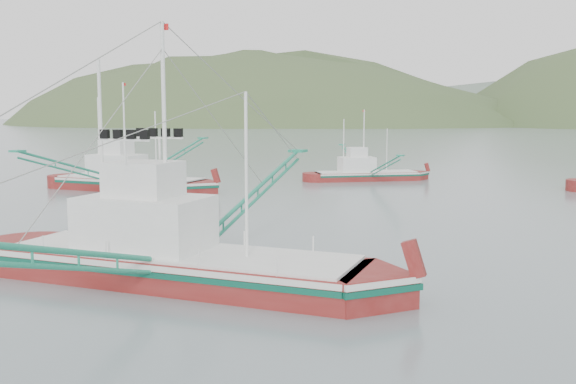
% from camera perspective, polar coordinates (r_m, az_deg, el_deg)
% --- Properties ---
extents(ground, '(1200.00, 1200.00, 0.00)m').
position_cam_1_polar(ground, '(31.40, -4.34, -7.05)').
color(ground, slate).
rests_on(ground, ground).
extents(main_boat, '(17.19, 30.92, 12.51)m').
position_cam_1_polar(main_boat, '(29.45, -10.23, -4.52)').
color(main_boat, maroon).
rests_on(main_boat, ground).
extents(bg_boat_left, '(15.55, 28.18, 11.40)m').
position_cam_1_polar(bg_boat_left, '(65.19, -14.03, 1.51)').
color(bg_boat_left, maroon).
rests_on(bg_boat_left, ground).
extents(bg_boat_far, '(15.16, 19.23, 8.61)m').
position_cam_1_polar(bg_boat_far, '(73.21, 6.96, 2.46)').
color(bg_boat_far, maroon).
rests_on(bg_boat_far, ground).
extents(headland_left, '(448.00, 308.00, 210.00)m').
position_cam_1_polar(headland_left, '(433.01, -3.53, 6.06)').
color(headland_left, '#3C5129').
rests_on(headland_left, ground).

